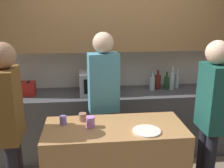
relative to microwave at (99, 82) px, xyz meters
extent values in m
cube|color=silver|center=(0.25, 0.35, 0.30)|extent=(6.40, 0.08, 2.70)
cube|color=#A37547|center=(0.25, 0.15, 0.78)|extent=(3.74, 0.32, 0.75)
cube|color=#4C4C51|center=(0.25, 0.00, -0.60)|extent=(3.60, 0.62, 0.90)
cube|color=#B27F4C|center=(0.08, -1.11, -0.59)|extent=(1.35, 0.60, 0.91)
cube|color=#B7BABC|center=(0.00, 0.00, 0.00)|extent=(0.52, 0.38, 0.30)
cube|color=black|center=(-0.05, -0.19, 0.00)|extent=(0.31, 0.01, 0.19)
cube|color=#B21E19|center=(-0.97, 0.00, -0.06)|extent=(0.26, 0.16, 0.18)
cube|color=black|center=(-1.02, 0.00, 0.03)|extent=(0.02, 0.11, 0.01)
cube|color=black|center=(-0.92, 0.00, 0.03)|extent=(0.02, 0.11, 0.01)
cylinder|color=#333D4C|center=(1.56, 0.00, -0.10)|extent=(0.14, 0.14, 0.10)
cylinder|color=#38662D|center=(1.56, 0.00, 0.04)|extent=(0.01, 0.01, 0.18)
sphere|color=#B25199|center=(1.56, 0.00, 0.18)|extent=(0.13, 0.13, 0.13)
cylinder|color=silver|center=(0.75, 0.06, -0.06)|extent=(0.08, 0.08, 0.18)
cylinder|color=silver|center=(0.75, 0.06, 0.07)|extent=(0.03, 0.03, 0.07)
cylinder|color=maroon|center=(0.84, 0.10, -0.05)|extent=(0.09, 0.09, 0.20)
cylinder|color=maroon|center=(0.84, 0.10, 0.09)|extent=(0.03, 0.03, 0.08)
cylinder|color=#194723|center=(0.95, 0.05, -0.06)|extent=(0.07, 0.07, 0.18)
cylinder|color=#194723|center=(0.95, 0.05, 0.07)|extent=(0.02, 0.02, 0.07)
cylinder|color=silver|center=(1.03, 0.06, -0.03)|extent=(0.07, 0.07, 0.24)
cylinder|color=silver|center=(1.03, 0.06, 0.13)|extent=(0.02, 0.02, 0.09)
cylinder|color=silver|center=(1.12, 0.11, -0.05)|extent=(0.07, 0.07, 0.20)
cylinder|color=silver|center=(1.12, 0.11, 0.09)|extent=(0.02, 0.02, 0.08)
cylinder|color=white|center=(0.36, -1.25, -0.12)|extent=(0.26, 0.26, 0.01)
cylinder|color=#8A72CF|center=(-0.41, -1.01, -0.09)|extent=(0.07, 0.07, 0.09)
cylinder|color=#CB81DE|center=(-0.15, -1.10, -0.08)|extent=(0.08, 0.08, 0.10)
cylinder|color=#A27761|center=(-0.22, -0.94, -0.09)|extent=(0.08, 0.08, 0.08)
cylinder|color=black|center=(1.04, -1.02, -0.63)|extent=(0.11, 0.11, 0.84)
cube|color=#1A4F47|center=(1.04, -1.10, 0.12)|extent=(0.19, 0.34, 0.66)
sphere|color=beige|center=(1.04, -1.10, 0.56)|extent=(0.23, 0.23, 0.23)
cube|color=brown|center=(-0.87, -1.13, 0.13)|extent=(0.20, 0.34, 0.67)
sphere|color=#9E7051|center=(-0.87, -1.13, 0.58)|extent=(0.23, 0.23, 0.23)
cylinder|color=black|center=(0.10, -0.54, -0.62)|extent=(0.11, 0.11, 0.85)
cylinder|color=black|center=(-0.06, -0.55, -0.62)|extent=(0.11, 0.11, 0.85)
cube|color=teal|center=(0.02, -0.55, 0.15)|extent=(0.36, 0.23, 0.68)
sphere|color=beige|center=(0.02, -0.55, 0.60)|extent=(0.23, 0.23, 0.23)
camera|label=1|loc=(-0.19, -3.38, 0.95)|focal=42.00mm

